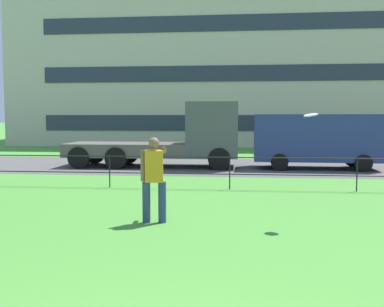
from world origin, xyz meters
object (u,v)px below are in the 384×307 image
(flatbed_truck_right, at_px, (178,138))
(panel_van_far_left, at_px, (316,138))
(person_thrower, at_px, (154,177))
(frisbee, at_px, (311,115))
(apartment_building_background, at_px, (272,59))

(flatbed_truck_right, bearing_deg, panel_van_far_left, -0.48)
(person_thrower, relative_size, frisbee, 4.62)
(person_thrower, height_order, panel_van_far_left, panel_van_far_left)
(person_thrower, height_order, apartment_building_background, apartment_building_background)
(frisbee, height_order, panel_van_far_left, panel_van_far_left)
(flatbed_truck_right, relative_size, apartment_building_background, 0.18)
(apartment_building_background, bearing_deg, person_thrower, -98.11)
(person_thrower, distance_m, flatbed_truck_right, 10.20)
(person_thrower, bearing_deg, flatbed_truck_right, 95.09)
(person_thrower, bearing_deg, panel_van_far_left, 64.50)
(apartment_building_background, bearing_deg, flatbed_truck_right, -104.48)
(person_thrower, relative_size, panel_van_far_left, 0.34)
(frisbee, relative_size, flatbed_truck_right, 0.05)
(person_thrower, xyz_separation_m, panel_van_far_left, (4.82, 10.11, 0.34))
(frisbee, distance_m, apartment_building_background, 30.78)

